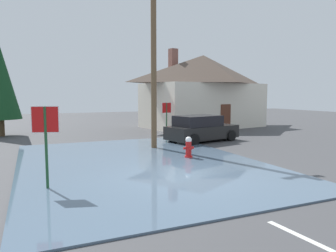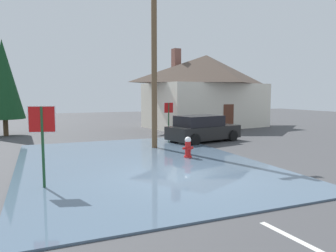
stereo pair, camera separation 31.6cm
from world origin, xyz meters
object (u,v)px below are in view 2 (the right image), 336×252
at_px(stop_sign_near, 42,130).
at_px(parked_car, 202,129).
at_px(fire_hydrant, 188,148).
at_px(stop_sign_far, 169,112).
at_px(pine_tree_tall_left, 3,80).
at_px(utility_pole, 154,52).
at_px(house, 206,90).

bearing_deg(stop_sign_near, parked_car, 36.94).
height_order(fire_hydrant, parked_car, parked_car).
xyz_separation_m(stop_sign_far, pine_tree_tall_left, (-10.21, 3.81, 2.16)).
relative_size(stop_sign_near, utility_pole, 0.26).
relative_size(house, pine_tree_tall_left, 1.74).
xyz_separation_m(utility_pole, house, (7.76, 8.62, -1.72)).
height_order(fire_hydrant, house, house).
distance_m(utility_pole, house, 11.72).
bearing_deg(stop_sign_near, stop_sign_far, 51.25).
bearing_deg(pine_tree_tall_left, utility_pole, -48.65).
height_order(fire_hydrant, pine_tree_tall_left, pine_tree_tall_left).
xyz_separation_m(house, pine_tree_tall_left, (-15.25, -0.10, 0.60)).
relative_size(utility_pole, house, 0.85).
xyz_separation_m(stop_sign_near, parked_car, (8.81, 6.62, -1.01)).
bearing_deg(house, utility_pole, -132.02).
bearing_deg(house, parked_car, -120.40).
xyz_separation_m(utility_pole, stop_sign_far, (2.72, 4.70, -3.27)).
bearing_deg(fire_hydrant, stop_sign_near, -157.48).
distance_m(utility_pole, stop_sign_far, 6.34).
xyz_separation_m(stop_sign_near, stop_sign_far, (8.09, 10.08, -0.17)).
bearing_deg(house, stop_sign_near, -133.18).
distance_m(fire_hydrant, pine_tree_tall_left, 14.34).
height_order(stop_sign_near, pine_tree_tall_left, pine_tree_tall_left).
bearing_deg(fire_hydrant, stop_sign_far, 73.54).
bearing_deg(utility_pole, stop_sign_far, 59.94).
relative_size(fire_hydrant, house, 0.09).
height_order(stop_sign_near, fire_hydrant, stop_sign_near).
bearing_deg(parked_car, utility_pole, -160.14).
xyz_separation_m(stop_sign_far, house, (5.04, 3.91, 1.55)).
bearing_deg(stop_sign_far, stop_sign_near, -128.75).
bearing_deg(utility_pole, stop_sign_near, -134.95).
relative_size(house, parked_car, 2.38).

